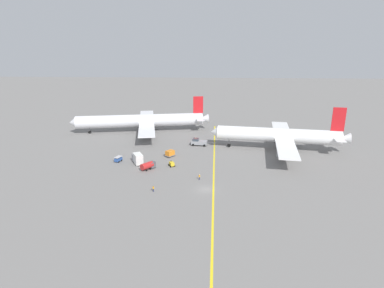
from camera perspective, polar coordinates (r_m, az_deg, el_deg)
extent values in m
plane|color=slate|center=(87.63, 2.39, -8.02)|extent=(600.00, 600.00, 0.00)
cube|color=yellow|center=(96.78, 3.86, -5.51)|extent=(2.99, 119.98, 0.01)
cylinder|color=silver|center=(144.33, -9.10, 4.11)|extent=(55.12, 15.24, 5.34)
cone|color=silver|center=(148.04, -20.30, 3.57)|extent=(3.64, 5.34, 4.91)
cone|color=silver|center=(146.25, 2.17, 4.49)|extent=(4.31, 4.85, 4.27)
cube|color=silver|center=(144.45, -7.99, 3.84)|extent=(15.23, 49.60, 0.44)
cube|color=silver|center=(145.74, 1.20, 4.67)|extent=(5.51, 13.36, 0.28)
cube|color=red|center=(144.53, 1.10, 6.93)|extent=(4.39, 1.15, 7.47)
cylinder|color=#999EA3|center=(158.31, -8.31, 4.34)|extent=(4.60, 3.32, 2.60)
cylinder|color=#999EA3|center=(131.55, -8.41, 1.68)|extent=(4.60, 3.32, 2.60)
cylinder|color=slate|center=(141.77, -7.55, 2.51)|extent=(0.28, 0.28, 2.05)
cylinder|color=black|center=(142.03, -7.53, 2.11)|extent=(1.38, 0.78, 1.30)
cylinder|color=slate|center=(148.36, -7.56, 3.17)|extent=(0.28, 0.28, 2.05)
cylinder|color=black|center=(148.61, -7.54, 2.79)|extent=(1.38, 0.78, 1.30)
cylinder|color=slate|center=(147.47, -17.62, 2.42)|extent=(0.28, 0.28, 2.05)
cylinder|color=black|center=(147.72, -17.59, 2.03)|extent=(1.38, 0.78, 1.30)
cylinder|color=white|center=(121.77, 14.85, 1.51)|extent=(44.13, 11.16, 5.20)
cone|color=white|center=(122.20, 3.99, 2.11)|extent=(3.43, 5.13, 4.79)
cone|color=white|center=(125.62, 25.31, 0.88)|extent=(4.14, 4.62, 4.16)
cube|color=white|center=(122.17, 15.85, 1.10)|extent=(12.95, 48.68, 0.44)
cube|color=white|center=(124.87, 24.24, 1.18)|extent=(4.95, 13.32, 0.28)
cube|color=red|center=(123.38, 24.46, 3.98)|extent=(4.41, 0.96, 8.34)
cylinder|color=#999EA3|center=(135.54, 14.94, 1.95)|extent=(4.52, 3.15, 2.60)
cylinder|color=#999EA3|center=(109.72, 15.78, -1.70)|extent=(4.52, 3.15, 2.60)
cylinder|color=slate|center=(119.82, 16.33, -0.68)|extent=(0.28, 0.28, 2.57)
cylinder|color=black|center=(120.21, 16.28, -1.26)|extent=(1.36, 0.72, 1.30)
cylinder|color=slate|center=(126.30, 16.08, 0.26)|extent=(0.28, 0.28, 2.57)
cylinder|color=black|center=(126.66, 16.03, -0.30)|extent=(1.36, 0.72, 1.30)
cylinder|color=slate|center=(122.69, 6.54, 0.34)|extent=(0.28, 0.28, 2.57)
cylinder|color=black|center=(123.07, 6.52, -0.23)|extent=(1.36, 0.72, 1.30)
cube|color=gray|center=(124.19, 1.29, 0.27)|extent=(6.35, 3.56, 1.34)
cube|color=#333D47|center=(124.08, 0.69, 0.80)|extent=(2.45, 2.50, 0.90)
cylinder|color=#4C4C51|center=(123.53, 3.41, 0.21)|extent=(3.20, 0.62, 0.20)
sphere|color=orange|center=(123.90, 0.69, 1.07)|extent=(0.24, 0.24, 0.24)
cylinder|color=black|center=(123.43, 0.19, -0.16)|extent=(0.93, 0.42, 0.90)
cylinder|color=black|center=(126.05, 0.42, 0.21)|extent=(0.93, 0.42, 0.90)
cylinder|color=black|center=(122.76, 2.18, -0.27)|extent=(0.93, 0.42, 0.90)
cylinder|color=black|center=(125.39, 2.37, 0.10)|extent=(0.93, 0.42, 0.90)
cube|color=#2D5199|center=(109.87, -12.87, -2.65)|extent=(2.31, 2.96, 1.00)
cube|color=#B2B2B7|center=(109.59, -12.90, -2.24)|extent=(2.43, 3.11, 0.12)
cylinder|color=black|center=(109.07, -12.79, -3.08)|extent=(0.40, 0.63, 0.60)
cylinder|color=black|center=(109.87, -13.38, -2.97)|extent=(0.40, 0.63, 0.60)
cylinder|color=black|center=(110.21, -12.33, -2.83)|extent=(0.40, 0.63, 0.60)
cylinder|color=black|center=(111.00, -12.93, -2.73)|extent=(0.40, 0.63, 0.60)
cube|color=gray|center=(108.55, -9.84, -2.38)|extent=(3.14, 3.05, 2.20)
cube|color=silver|center=(105.97, -9.50, -2.56)|extent=(4.04, 4.83, 3.20)
cylinder|color=black|center=(107.70, -10.01, -3.17)|extent=(0.45, 0.63, 0.60)
cylinder|color=black|center=(108.01, -9.30, -3.07)|extent=(0.45, 0.63, 0.60)
cylinder|color=black|center=(106.33, -9.81, -3.43)|extent=(0.45, 0.63, 0.60)
cylinder|color=black|center=(106.64, -9.09, -3.33)|extent=(0.45, 0.63, 0.60)
cube|color=slate|center=(112.33, -3.89, -2.00)|extent=(3.73, 3.87, 0.25)
cube|color=orange|center=(112.03, -3.90, -1.56)|extent=(3.32, 3.43, 1.60)
cylinder|color=black|center=(113.34, -3.86, -1.89)|extent=(0.53, 0.59, 0.60)
cylinder|color=black|center=(112.39, -3.37, -2.05)|extent=(0.53, 0.59, 0.60)
cylinder|color=black|center=(112.36, -4.41, -2.08)|extent=(0.53, 0.59, 0.60)
cylinder|color=black|center=(111.40, -3.92, -2.24)|extent=(0.53, 0.59, 0.60)
cylinder|color=red|center=(100.99, -7.95, -3.80)|extent=(4.11, 4.35, 2.00)
cube|color=#4C4C51|center=(102.23, -7.08, -3.62)|extent=(2.51, 2.51, 1.80)
cylinder|color=black|center=(102.33, -7.85, -4.17)|extent=(0.54, 0.59, 0.60)
cylinder|color=black|center=(101.31, -7.34, -4.37)|extent=(0.54, 0.59, 0.60)
cylinder|color=black|center=(101.47, -8.50, -4.39)|extent=(0.54, 0.59, 0.60)
cylinder|color=black|center=(100.45, -8.00, -4.60)|extent=(0.54, 0.59, 0.60)
cube|color=gold|center=(103.25, -3.59, -3.51)|extent=(1.89, 2.15, 1.10)
cylinder|color=black|center=(103.44, -3.71, -3.00)|extent=(0.16, 0.16, 0.50)
cylinder|color=black|center=(103.02, -3.08, -3.88)|extent=(0.45, 0.63, 0.60)
cylinder|color=black|center=(102.56, -3.81, -3.99)|extent=(0.45, 0.63, 0.60)
cylinder|color=black|center=(104.33, -3.37, -3.60)|extent=(0.45, 0.63, 0.60)
cylinder|color=black|center=(103.88, -4.10, -3.71)|extent=(0.45, 0.63, 0.60)
cylinder|color=#2D3351|center=(93.32, 1.31, -6.09)|extent=(0.28, 0.28, 0.85)
cylinder|color=orange|center=(93.03, 1.31, -5.68)|extent=(0.36, 0.36, 0.60)
sphere|color=beige|center=(92.87, 1.31, -5.44)|extent=(0.23, 0.23, 0.23)
cylinder|color=#F24C19|center=(93.15, 1.16, -5.57)|extent=(0.05, 0.05, 0.40)
cylinder|color=#2D3351|center=(86.80, -6.81, -8.09)|extent=(0.28, 0.28, 0.84)
cylinder|color=orange|center=(86.49, -6.83, -7.66)|extent=(0.36, 0.36, 0.60)
sphere|color=brown|center=(86.32, -6.84, -7.41)|extent=(0.23, 0.23, 0.23)
cylinder|color=#F24C19|center=(86.43, -7.03, -7.60)|extent=(0.05, 0.05, 0.40)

